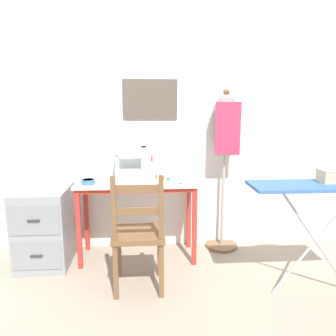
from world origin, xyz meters
name	(u,v)px	position (x,y,z in m)	size (l,w,h in m)	color
ground_plane	(138,268)	(0.00, 0.00, 0.00)	(14.00, 14.00, 0.00)	tan
wall_back	(137,122)	(0.00, 0.52, 1.28)	(10.00, 0.07, 2.55)	silver
sewing_table	(137,192)	(0.00, 0.22, 0.64)	(1.10, 0.46, 0.75)	silver
sewing_machine	(136,163)	(-0.01, 0.33, 0.89)	(0.35, 0.16, 0.33)	silver
fabric_bowl	(88,182)	(-0.43, 0.13, 0.77)	(0.12, 0.12, 0.04)	teal
scissors	(185,184)	(0.43, 0.08, 0.75)	(0.15, 0.07, 0.01)	silver
thread_spool_near_machine	(156,177)	(0.18, 0.30, 0.77)	(0.04, 0.04, 0.04)	orange
thread_spool_mid_table	(162,178)	(0.23, 0.23, 0.77)	(0.04, 0.04, 0.04)	red
thread_spool_far_edge	(168,179)	(0.29, 0.21, 0.77)	(0.04, 0.04, 0.04)	green
wooden_chair	(138,235)	(0.02, -0.33, 0.45)	(0.40, 0.38, 0.95)	brown
filing_cabinet	(45,226)	(-0.84, 0.17, 0.35)	(0.45, 0.56, 0.70)	#93999E
dress_form	(225,137)	(0.85, 0.39, 1.14)	(0.32, 0.32, 1.59)	#846647
ironing_board	(320,191)	(1.36, -0.47, 0.82)	(1.03, 0.33, 0.87)	#3D6BAD
storage_box	(334,176)	(1.49, -0.42, 0.92)	(0.22, 0.14, 0.10)	beige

